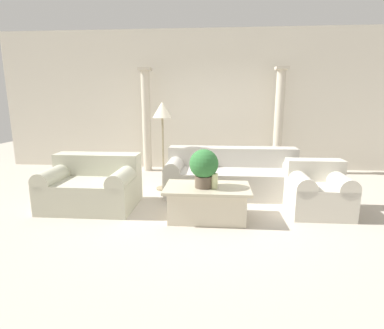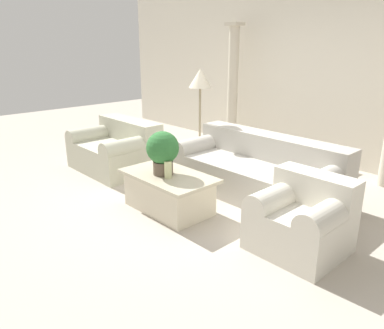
{
  "view_description": "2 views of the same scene",
  "coord_description": "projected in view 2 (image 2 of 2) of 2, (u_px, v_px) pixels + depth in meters",
  "views": [
    {
      "loc": [
        0.13,
        -4.44,
        1.63
      ],
      "look_at": [
        -0.21,
        -0.1,
        0.68
      ],
      "focal_mm": 28.0,
      "sensor_mm": 36.0,
      "label": 1
    },
    {
      "loc": [
        3.33,
        -3.16,
        1.98
      ],
      "look_at": [
        0.01,
        -0.08,
        0.49
      ],
      "focal_mm": 35.0,
      "sensor_mm": 36.0,
      "label": 2
    }
  ],
  "objects": [
    {
      "name": "armchair",
      "position": [
        302.0,
        218.0,
        3.66
      ],
      "size": [
        0.83,
        0.78,
        0.75
      ],
      "color": "beige",
      "rests_on": "ground_plane"
    },
    {
      "name": "column_left",
      "position": [
        233.0,
        86.0,
        7.12
      ],
      "size": [
        0.27,
        0.27,
        2.32
      ],
      "color": "beige",
      "rests_on": "ground_plane"
    },
    {
      "name": "coffee_table",
      "position": [
        169.0,
        192.0,
        4.57
      ],
      "size": [
        1.17,
        0.69,
        0.46
      ],
      "color": "beige",
      "rests_on": "ground_plane"
    },
    {
      "name": "potted_plant",
      "position": [
        163.0,
        150.0,
        4.42
      ],
      "size": [
        0.39,
        0.39,
        0.53
      ],
      "color": "brown",
      "rests_on": "coffee_table"
    },
    {
      "name": "wall_back",
      "position": [
        315.0,
        66.0,
        6.25
      ],
      "size": [
        10.0,
        0.06,
        3.2
      ],
      "color": "silver",
      "rests_on": "ground_plane"
    },
    {
      "name": "ground_plane",
      "position": [
        196.0,
        198.0,
        4.98
      ],
      "size": [
        16.0,
        16.0,
        0.0
      ],
      "primitive_type": "plane",
      "color": "#BCB2A3"
    },
    {
      "name": "loveseat",
      "position": [
        117.0,
        149.0,
        6.04
      ],
      "size": [
        1.35,
        0.99,
        0.78
      ],
      "color": "beige",
      "rests_on": "ground_plane"
    },
    {
      "name": "sofa_long",
      "position": [
        258.0,
        171.0,
        5.05
      ],
      "size": [
        2.31,
        0.99,
        0.78
      ],
      "color": "#B7B2A8",
      "rests_on": "ground_plane"
    },
    {
      "name": "pillar_candle",
      "position": [
        168.0,
        170.0,
        4.35
      ],
      "size": [
        0.09,
        0.09,
        0.2
      ],
      "color": "beige",
      "rests_on": "coffee_table"
    },
    {
      "name": "floor_lamp",
      "position": [
        200.0,
        86.0,
        5.68
      ],
      "size": [
        0.35,
        0.35,
        1.6
      ],
      "color": "gray",
      "rests_on": "ground_plane"
    }
  ]
}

